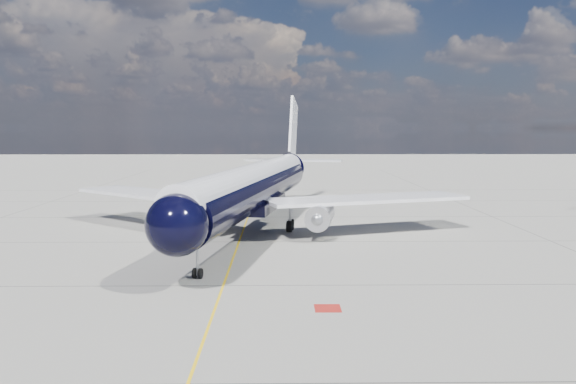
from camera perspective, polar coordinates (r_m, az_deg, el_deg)
ground at (r=73.67m, az=-3.88°, el=-1.95°), size 320.00×320.00×0.00m
taxiway_centerline at (r=68.74m, az=-4.10°, el=-2.56°), size 0.16×160.00×0.01m
red_marking at (r=34.62m, az=4.05°, el=-11.70°), size 1.60×1.60×0.01m
main_airliner at (r=59.17m, az=-3.14°, el=0.66°), size 43.24×53.23×15.46m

